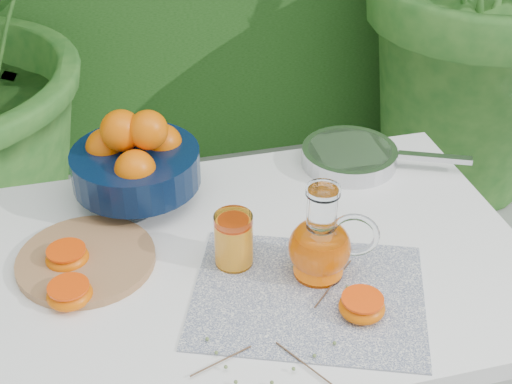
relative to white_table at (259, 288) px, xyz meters
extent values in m
cube|color=white|center=(0.00, 0.00, 0.06)|extent=(1.00, 0.70, 0.04)
cylinder|color=white|center=(-0.45, 0.30, -0.31)|extent=(0.04, 0.04, 0.71)
cylinder|color=white|center=(0.45, 0.30, -0.31)|extent=(0.04, 0.04, 0.71)
cube|color=#0C1743|center=(0.06, -0.13, 0.08)|extent=(0.48, 0.43, 0.00)
cylinder|color=olive|center=(-0.31, 0.06, 0.09)|extent=(0.29, 0.29, 0.02)
cylinder|color=black|center=(-0.19, 0.24, 0.10)|extent=(0.10, 0.10, 0.04)
cylinder|color=black|center=(-0.19, 0.24, 0.16)|extent=(0.28, 0.28, 0.07)
sphere|color=#EA6002|center=(-0.25, 0.28, 0.19)|extent=(0.09, 0.09, 0.08)
sphere|color=#EA6002|center=(-0.13, 0.27, 0.19)|extent=(0.09, 0.09, 0.08)
sphere|color=#EA6002|center=(-0.20, 0.18, 0.19)|extent=(0.09, 0.09, 0.08)
sphere|color=#EA6002|center=(-0.19, 0.31, 0.19)|extent=(0.09, 0.09, 0.08)
sphere|color=#EA6002|center=(-0.21, 0.25, 0.24)|extent=(0.09, 0.09, 0.08)
sphere|color=#EA6002|center=(-0.16, 0.23, 0.25)|extent=(0.08, 0.08, 0.08)
cylinder|color=white|center=(0.09, -0.08, 0.09)|extent=(0.12, 0.12, 0.01)
ellipsoid|color=white|center=(0.09, -0.08, 0.14)|extent=(0.15, 0.15, 0.11)
cylinder|color=white|center=(0.09, -0.08, 0.22)|extent=(0.07, 0.07, 0.07)
cylinder|color=white|center=(0.09, -0.08, 0.26)|extent=(0.08, 0.08, 0.01)
torus|color=white|center=(0.14, -0.10, 0.18)|extent=(0.09, 0.04, 0.09)
cylinder|color=#E05904|center=(0.09, -0.08, 0.13)|extent=(0.12, 0.12, 0.08)
cylinder|color=white|center=(-0.05, -0.01, 0.14)|extent=(0.08, 0.08, 0.10)
cylinder|color=#FFA220|center=(-0.05, -0.01, 0.13)|extent=(0.07, 0.07, 0.08)
cylinder|color=#EB4407|center=(-0.05, -0.01, 0.17)|extent=(0.07, 0.07, 0.00)
cylinder|color=#BABBBF|center=(0.27, 0.26, 0.10)|extent=(0.28, 0.28, 0.04)
cylinder|color=#BCBDC1|center=(0.27, 0.26, 0.12)|extent=(0.24, 0.24, 0.01)
cube|color=#BABBBF|center=(0.44, 0.19, 0.11)|extent=(0.15, 0.08, 0.01)
ellipsoid|color=#EA6002|center=(-0.34, -0.04, 0.10)|extent=(0.09, 0.09, 0.04)
cylinder|color=#EB4407|center=(-0.34, -0.04, 0.12)|extent=(0.08, 0.08, 0.00)
ellipsoid|color=#EA6002|center=(-0.34, 0.06, 0.10)|extent=(0.09, 0.09, 0.04)
cylinder|color=#EB4407|center=(-0.34, 0.06, 0.12)|extent=(0.08, 0.08, 0.00)
ellipsoid|color=#EA6002|center=(0.13, -0.19, 0.10)|extent=(0.09, 0.09, 0.04)
cylinder|color=#EB4407|center=(0.13, -0.19, 0.12)|extent=(0.08, 0.08, 0.00)
cylinder|color=brown|center=(0.00, -0.28, 0.09)|extent=(0.06, 0.11, 0.00)
sphere|color=#5B6F3A|center=(-0.06, -0.30, 0.09)|extent=(0.01, 0.01, 0.01)
sphere|color=#5B6F3A|center=(-0.02, -0.28, 0.09)|extent=(0.01, 0.01, 0.01)
sphere|color=#5B6F3A|center=(0.02, -0.27, 0.09)|extent=(0.01, 0.01, 0.01)
sphere|color=#5B6F3A|center=(0.06, -0.25, 0.09)|extent=(0.01, 0.01, 0.01)
cylinder|color=brown|center=(0.11, -0.11, 0.09)|extent=(0.10, 0.10, 0.00)
sphere|color=#5B6F3A|center=(0.05, -0.06, 0.09)|extent=(0.01, 0.01, 0.01)
sphere|color=#5B6F3A|center=(0.09, -0.09, 0.09)|extent=(0.01, 0.01, 0.01)
sphere|color=#5B6F3A|center=(0.13, -0.13, 0.09)|extent=(0.01, 0.01, 0.01)
sphere|color=#5B6F3A|center=(0.16, -0.17, 0.09)|extent=(0.01, 0.01, 0.01)
cylinder|color=brown|center=(-0.12, -0.24, 0.09)|extent=(0.10, 0.04, 0.00)
sphere|color=#5B6F3A|center=(-0.11, -0.29, 0.09)|extent=(0.01, 0.01, 0.01)
sphere|color=#5B6F3A|center=(-0.12, -0.26, 0.09)|extent=(0.01, 0.01, 0.01)
sphere|color=#5B6F3A|center=(-0.13, -0.22, 0.09)|extent=(0.01, 0.01, 0.01)
sphere|color=#5B6F3A|center=(-0.13, -0.19, 0.09)|extent=(0.01, 0.01, 0.01)
camera|label=1|loc=(-0.26, -0.99, 0.93)|focal=50.00mm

